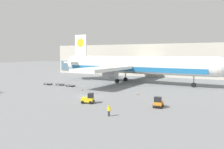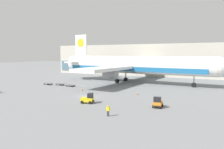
{
  "view_description": "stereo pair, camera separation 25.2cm",
  "coord_description": "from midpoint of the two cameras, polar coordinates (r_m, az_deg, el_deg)",
  "views": [
    {
      "loc": [
        26.35,
        -41.79,
        9.5
      ],
      "look_at": [
        0.17,
        12.15,
        4.0
      ],
      "focal_mm": 35.0,
      "sensor_mm": 36.0,
      "label": 1
    },
    {
      "loc": [
        26.58,
        -41.68,
        9.5
      ],
      "look_at": [
        0.17,
        12.15,
        4.0
      ],
      "focal_mm": 35.0,
      "sensor_mm": 36.0,
      "label": 2
    }
  ],
  "objects": [
    {
      "name": "baggage_dolly_second",
      "position": [
        69.65,
        -13.31,
        -2.42
      ],
      "size": [
        3.77,
        1.87,
        0.48
      ],
      "rotation": [
        0.0,
        0.0,
        -0.14
      ],
      "color": "#56565B",
      "rests_on": "ground_plane"
    },
    {
      "name": "baggage_dolly_lead",
      "position": [
        71.74,
        -16.27,
        -2.27
      ],
      "size": [
        3.77,
        1.87,
        0.48
      ],
      "rotation": [
        0.0,
        0.0,
        -0.14
      ],
      "color": "#56565B",
      "rests_on": "ground_plane"
    },
    {
      "name": "baggage_dolly_third",
      "position": [
        66.32,
        -10.74,
        -2.75
      ],
      "size": [
        3.77,
        1.87,
        0.48
      ],
      "rotation": [
        0.0,
        0.0,
        -0.14
      ],
      "color": "#56565B",
      "rests_on": "ground_plane"
    },
    {
      "name": "ground_plane",
      "position": [
        50.33,
        -6.16,
        -5.67
      ],
      "size": [
        400.0,
        400.0,
        0.0
      ],
      "primitive_type": "plane",
      "color": "slate"
    },
    {
      "name": "baggage_tug_foreground",
      "position": [
        43.12,
        -6.12,
        -6.33
      ],
      "size": [
        2.72,
        2.17,
        2.0
      ],
      "rotation": [
        0.0,
        0.0,
        0.27
      ],
      "color": "yellow",
      "rests_on": "ground_plane"
    },
    {
      "name": "airplane_main",
      "position": [
        73.89,
        4.92,
        2.38
      ],
      "size": [
        58.07,
        48.49,
        17.0
      ],
      "rotation": [
        0.0,
        0.0,
        -0.08
      ],
      "color": "white",
      "rests_on": "ground_plane"
    },
    {
      "name": "traffic_cone_near",
      "position": [
        58.3,
        -7.74,
        -3.91
      ],
      "size": [
        0.4,
        0.4,
        0.57
      ],
      "color": "black",
      "rests_on": "ground_plane"
    },
    {
      "name": "traffic_cone_far",
      "position": [
        52.57,
        6.88,
        -4.86
      ],
      "size": [
        0.4,
        0.4,
        0.64
      ],
      "color": "black",
      "rests_on": "ground_plane"
    },
    {
      "name": "ground_crew_near",
      "position": [
        33.99,
        -0.8,
        -9.16
      ],
      "size": [
        0.56,
        0.29,
        1.77
      ],
      "rotation": [
        0.0,
        0.0,
        3.34
      ],
      "color": "black",
      "rests_on": "ground_plane"
    },
    {
      "name": "terminal_building",
      "position": [
        104.32,
        9.67,
        3.79
      ],
      "size": [
        90.0,
        18.2,
        14.0
      ],
      "color": "#BCB7A8",
      "rests_on": "ground_plane"
    },
    {
      "name": "baggage_tug_far",
      "position": [
        40.36,
        12.03,
        -7.22
      ],
      "size": [
        1.81,
        2.56,
        2.0
      ],
      "rotation": [
        0.0,
        0.0,
        -1.49
      ],
      "color": "orange",
      "rests_on": "ground_plane"
    }
  ]
}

